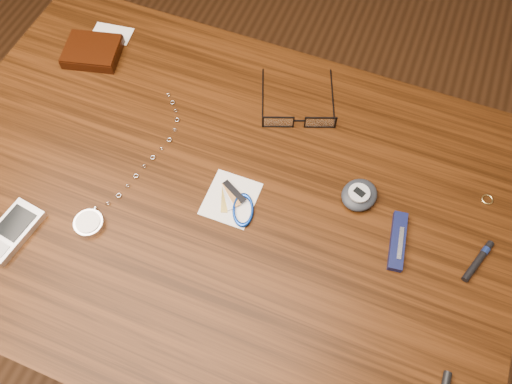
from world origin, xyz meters
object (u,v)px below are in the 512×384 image
(wallet_and_card, at_px, (93,51))
(pocket_knife, at_px, (398,241))
(pocket_watch, at_px, (93,219))
(notepad_keys, at_px, (237,204))
(pda_phone, at_px, (12,231))
(pedometer, at_px, (359,195))
(desk, at_px, (217,219))
(eyeglasses, at_px, (299,119))

(wallet_and_card, height_order, pocket_knife, wallet_and_card)
(pocket_watch, distance_m, notepad_keys, 0.23)
(pda_phone, distance_m, pedometer, 0.56)
(desk, bearing_deg, pocket_watch, -143.47)
(pedometer, xyz_separation_m, notepad_keys, (-0.18, -0.09, -0.01))
(eyeglasses, bearing_deg, pedometer, -37.01)
(pda_phone, relative_size, notepad_keys, 1.06)
(desk, relative_size, pocket_knife, 9.94)
(wallet_and_card, distance_m, notepad_keys, 0.44)
(desk, xyz_separation_m, pocket_knife, (0.31, 0.03, 0.11))
(notepad_keys, bearing_deg, pda_phone, -150.36)
(desk, relative_size, pocket_watch, 3.21)
(eyeglasses, relative_size, notepad_keys, 1.72)
(wallet_and_card, height_order, pedometer, pedometer)
(wallet_and_card, distance_m, pocket_knife, 0.67)
(notepad_keys, bearing_deg, wallet_and_card, 152.56)
(wallet_and_card, height_order, pda_phone, wallet_and_card)
(pocket_knife, bearing_deg, eyeglasses, 143.91)
(pedometer, bearing_deg, pda_phone, -151.92)
(wallet_and_card, bearing_deg, pda_phone, -78.95)
(eyeglasses, distance_m, notepad_keys, 0.20)
(desk, relative_size, wallet_and_card, 6.84)
(pocket_knife, bearing_deg, desk, -175.29)
(notepad_keys, bearing_deg, eyeglasses, 78.42)
(pocket_knife, bearing_deg, notepad_keys, -173.08)
(wallet_and_card, xyz_separation_m, pocket_knife, (0.65, -0.17, -0.00))
(pocket_watch, bearing_deg, eyeglasses, 51.22)
(pocket_watch, bearing_deg, pda_phone, -148.25)
(desk, xyz_separation_m, pedometer, (0.23, 0.08, 0.11))
(eyeglasses, distance_m, pocket_watch, 0.39)
(wallet_and_card, xyz_separation_m, pocket_watch, (0.18, -0.31, -0.00))
(eyeglasses, distance_m, pda_phone, 0.51)
(pda_phone, xyz_separation_m, pocket_knife, (0.57, 0.21, -0.00))
(wallet_and_card, relative_size, eyeglasses, 0.84)
(wallet_and_card, xyz_separation_m, eyeglasses, (0.43, -0.01, 0.00))
(eyeglasses, relative_size, pocket_knife, 1.72)
(pocket_watch, height_order, notepad_keys, pocket_watch)
(desk, distance_m, wallet_and_card, 0.41)
(pocket_watch, xyz_separation_m, pedometer, (0.39, 0.20, 0.01))
(desk, bearing_deg, pda_phone, -145.34)
(wallet_and_card, relative_size, pocket_watch, 0.47)
(pedometer, bearing_deg, pocket_watch, -153.00)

